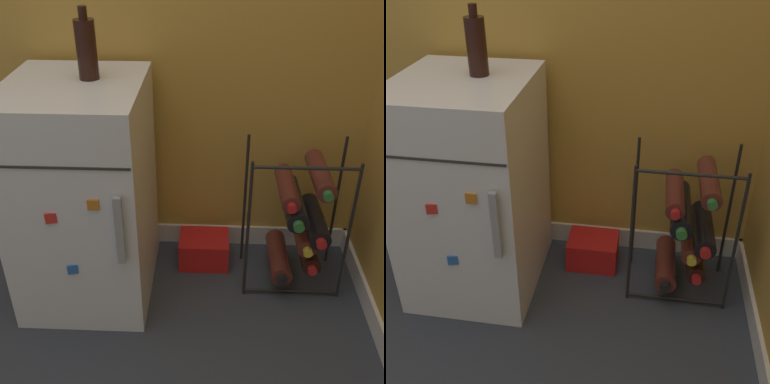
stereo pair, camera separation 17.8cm
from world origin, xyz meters
TOP-DOWN VIEW (x-y plane):
  - ground_plane at (0.00, 0.00)m, footprint 14.00×14.00m
  - mini_fridge at (-0.25, 0.23)m, footprint 0.47×0.56m
  - wine_rack at (0.56, 0.30)m, footprint 0.38×0.33m
  - soda_box at (0.19, 0.38)m, footprint 0.21×0.17m
  - fridge_top_bottle at (-0.20, 0.28)m, footprint 0.07×0.07m

SIDE VIEW (x-z plane):
  - ground_plane at x=0.00m, z-range 0.00..0.00m
  - soda_box at x=0.19m, z-range 0.00..0.13m
  - wine_rack at x=0.56m, z-range -0.01..0.59m
  - mini_fridge at x=-0.25m, z-range 0.00..0.84m
  - fridge_top_bottle at x=-0.20m, z-range 0.82..1.05m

